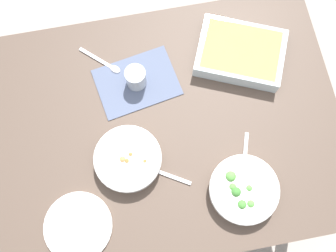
{
  "coord_description": "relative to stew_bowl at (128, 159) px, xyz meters",
  "views": [
    {
      "loc": [
        0.06,
        0.34,
        2.01
      ],
      "look_at": [
        0.0,
        0.0,
        0.74
      ],
      "focal_mm": 40.99,
      "sensor_mm": 36.0,
      "label": 1
    }
  ],
  "objects": [
    {
      "name": "broccoli_bowl",
      "position": [
        -0.35,
        0.17,
        -0.0
      ],
      "size": [
        0.23,
        0.23,
        0.06
      ],
      "color": "silver",
      "rests_on": "dining_table"
    },
    {
      "name": "baking_dish",
      "position": [
        -0.45,
        -0.3,
        0.0
      ],
      "size": [
        0.36,
        0.32,
        0.06
      ],
      "color": "silver",
      "rests_on": "dining_table"
    },
    {
      "name": "spoon_by_broccoli",
      "position": [
        -0.38,
        0.09,
        -0.03
      ],
      "size": [
        0.07,
        0.17,
        0.01
      ],
      "color": "silver",
      "rests_on": "dining_table"
    },
    {
      "name": "side_plate",
      "position": [
        0.19,
        0.18,
        -0.03
      ],
      "size": [
        0.22,
        0.22,
        0.01
      ],
      "primitive_type": "cylinder",
      "color": "white",
      "rests_on": "dining_table"
    },
    {
      "name": "spoon_by_stew",
      "position": [
        -0.09,
        0.06,
        -0.03
      ],
      "size": [
        0.16,
        0.11,
        0.01
      ],
      "color": "silver",
      "rests_on": "dining_table"
    },
    {
      "name": "placemat",
      "position": [
        -0.07,
        -0.27,
        -0.03
      ],
      "size": [
        0.31,
        0.25,
        0.0
      ],
      "primitive_type": "cube",
      "rotation": [
        0.0,
        0.0,
        0.18
      ],
      "color": "#4C5670",
      "rests_on": "dining_table"
    },
    {
      "name": "dining_table",
      "position": [
        -0.15,
        -0.1,
        -0.12
      ],
      "size": [
        1.2,
        0.9,
        0.74
      ],
      "color": "#4C3D33",
      "rests_on": "ground_plane"
    },
    {
      "name": "ground_plane",
      "position": [
        -0.15,
        -0.1,
        -0.77
      ],
      "size": [
        6.0,
        6.0,
        0.0
      ],
      "primitive_type": "plane",
      "color": "#9E9389"
    },
    {
      "name": "spoon_spare",
      "position": [
        0.03,
        -0.36,
        -0.03
      ],
      "size": [
        0.14,
        0.13,
        0.01
      ],
      "color": "silver",
      "rests_on": "dining_table"
    },
    {
      "name": "drink_cup",
      "position": [
        -0.07,
        -0.27,
        0.01
      ],
      "size": [
        0.07,
        0.07,
        0.08
      ],
      "color": "#B2BCC6",
      "rests_on": "dining_table"
    },
    {
      "name": "stew_bowl",
      "position": [
        0.0,
        0.0,
        0.0
      ],
      "size": [
        0.22,
        0.22,
        0.06
      ],
      "color": "silver",
      "rests_on": "dining_table"
    }
  ]
}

